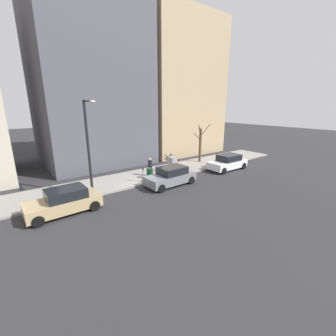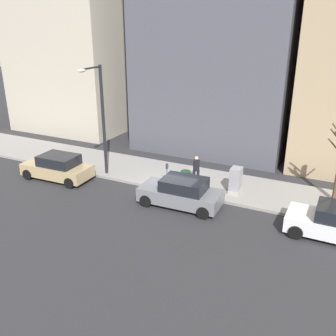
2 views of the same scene
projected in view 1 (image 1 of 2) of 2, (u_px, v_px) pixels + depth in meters
name	position (u px, v px, depth m)	size (l,w,h in m)	color
ground_plane	(150.00, 184.00, 18.58)	(120.00, 120.00, 0.00)	#2B2B2D
sidewalk	(138.00, 177.00, 20.10)	(4.00, 36.00, 0.15)	gray
parked_car_white	(228.00, 162.00, 22.61)	(1.95, 4.21, 1.52)	white
parked_car_grey	(171.00, 176.00, 18.20)	(2.02, 4.25, 1.52)	slate
parked_car_tan	(64.00, 201.00, 13.47)	(2.03, 4.25, 1.52)	tan
parking_meter	(143.00, 172.00, 18.45)	(0.14, 0.10, 1.35)	slate
utility_box	(172.00, 165.00, 21.31)	(0.83, 0.61, 1.43)	#A8A399
streetlamp	(89.00, 141.00, 15.05)	(1.97, 0.32, 6.50)	black
bare_tree	(200.00, 144.00, 24.81)	(0.89, 1.75, 4.22)	brown
trash_bin	(150.00, 173.00, 19.44)	(0.56, 0.56, 0.90)	#14381E
pedestrian_near_meter	(150.00, 166.00, 19.99)	(0.36, 0.36, 1.66)	#1E1E2D
office_tower_left	(171.00, 89.00, 30.74)	(10.67, 10.67, 16.93)	tan
office_block_center	(89.00, 80.00, 24.13)	(10.68, 10.68, 17.73)	#4C4C56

